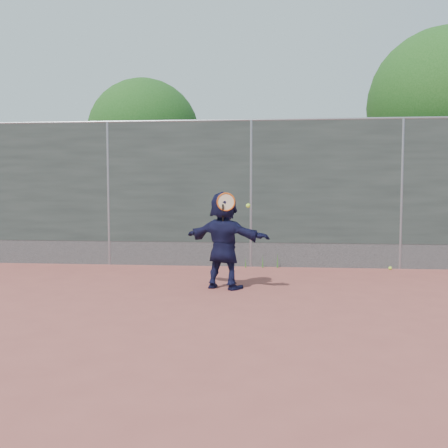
{
  "coord_description": "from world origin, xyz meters",
  "views": [
    {
      "loc": [
        0.41,
        -6.74,
        1.64
      ],
      "look_at": [
        -0.34,
        1.23,
        1.05
      ],
      "focal_mm": 40.0,
      "sensor_mm": 36.0,
      "label": 1
    }
  ],
  "objects": [
    {
      "name": "swing_action",
      "position": [
        -0.26,
        1.02,
        1.39
      ],
      "size": [
        0.53,
        0.21,
        0.51
      ],
      "color": "#C94E12",
      "rests_on": "ground"
    },
    {
      "name": "ground",
      "position": [
        0.0,
        0.0,
        0.0
      ],
      "size": [
        80.0,
        80.0,
        0.0
      ],
      "primitive_type": "plane",
      "color": "#9E4C42",
      "rests_on": "ground"
    },
    {
      "name": "fence",
      "position": [
        -0.0,
        3.5,
        1.58
      ],
      "size": [
        20.0,
        0.06,
        3.03
      ],
      "color": "#38423D",
      "rests_on": "ground"
    },
    {
      "name": "weed_clump",
      "position": [
        0.29,
        3.38,
        0.13
      ],
      "size": [
        0.68,
        0.07,
        0.3
      ],
      "color": "#387226",
      "rests_on": "ground"
    },
    {
      "name": "player",
      "position": [
        -0.34,
        1.23,
        0.79
      ],
      "size": [
        1.53,
        0.95,
        1.57
      ],
      "primitive_type": "imported",
      "rotation": [
        0.0,
        0.0,
        2.78
      ],
      "color": "#141537",
      "rests_on": "ground"
    },
    {
      "name": "tree_left",
      "position": [
        -2.85,
        6.55,
        2.94
      ],
      "size": [
        3.15,
        3.0,
        4.53
      ],
      "color": "#382314",
      "rests_on": "ground"
    },
    {
      "name": "ball_ground",
      "position": [
        2.78,
        3.34,
        0.03
      ],
      "size": [
        0.07,
        0.07,
        0.07
      ],
      "primitive_type": "sphere",
      "color": "#BAF436",
      "rests_on": "ground"
    }
  ]
}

